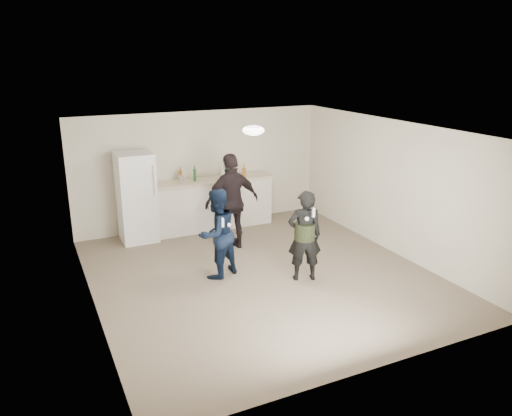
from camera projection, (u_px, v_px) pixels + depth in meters
name	position (u px, v px, depth m)	size (l,w,h in m)	color
floor	(261.00, 275.00, 8.59)	(6.00, 6.00, 0.00)	#6B5B4C
ceiling	(261.00, 130.00, 7.85)	(6.00, 6.00, 0.00)	silver
wall_back	(201.00, 169.00, 10.81)	(6.00, 6.00, 0.00)	beige
wall_front	(377.00, 275.00, 5.63)	(6.00, 6.00, 0.00)	beige
wall_left	(88.00, 229.00, 7.10)	(6.00, 6.00, 0.00)	beige
wall_right	(393.00, 187.00, 9.34)	(6.00, 6.00, 0.00)	beige
counter	(212.00, 204.00, 10.79)	(2.60, 0.56, 1.05)	silver
counter_top	(212.00, 180.00, 10.63)	(2.68, 0.64, 0.04)	beige
fridge	(136.00, 197.00, 9.96)	(0.70, 0.70, 1.80)	white
fridge_handle	(154.00, 181.00, 9.63)	(0.02, 0.02, 0.60)	silver
ceiling_dome	(253.00, 130.00, 8.13)	(0.36, 0.36, 0.16)	white
shaker	(181.00, 179.00, 10.26)	(0.08, 0.08, 0.17)	silver
man	(217.00, 234.00, 8.33)	(0.75, 0.58, 1.54)	#102445
woman	(305.00, 236.00, 8.22)	(0.56, 0.37, 1.55)	black
camo_shorts	(305.00, 231.00, 8.19)	(0.34, 0.34, 0.28)	#293618
spectator	(232.00, 202.00, 9.53)	(1.10, 0.46, 1.87)	black
remote_man	(223.00, 223.00, 8.01)	(0.04, 0.04, 0.15)	white
nunchuk_man	(229.00, 225.00, 8.10)	(0.07, 0.07, 0.07)	silver
remote_woman	(314.00, 212.00, 7.86)	(0.04, 0.04, 0.15)	silver
nunchuk_woman	(307.00, 219.00, 7.87)	(0.07, 0.07, 0.07)	white
bottle_cluster	(215.00, 173.00, 10.64)	(1.41, 0.35, 0.25)	#164D20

